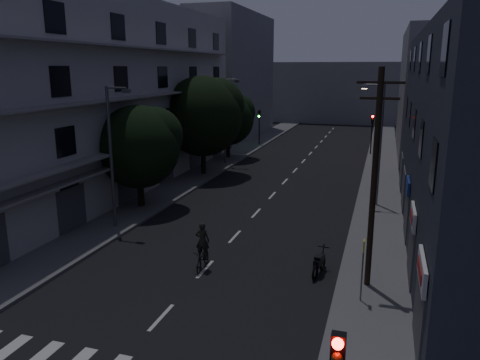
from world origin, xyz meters
The scene contains 21 objects.
ground centered at (0.00, 25.00, 0.00)m, with size 160.00×160.00×0.00m, color black.
sidewalk_left centered at (-7.50, 25.00, 0.07)m, with size 3.00×90.00×0.15m, color #565659.
sidewalk_right centered at (7.50, 25.00, 0.07)m, with size 3.00×90.00×0.15m, color #565659.
lane_markings centered at (0.00, 31.25, 0.01)m, with size 0.15×60.50×0.01m.
building_left centered at (-11.98, 18.00, 6.99)m, with size 7.00×36.00×14.00m.
building_right centered at (11.99, 14.00, 5.50)m, with size 6.19×28.00×11.00m.
building_far_left centered at (-12.00, 48.00, 8.00)m, with size 6.00×20.00×16.00m, color slate.
building_far_right centered at (12.00, 42.00, 6.50)m, with size 6.00×20.00×13.00m, color slate.
building_far_end centered at (0.00, 70.00, 5.00)m, with size 24.00×8.00×10.00m, color slate.
tree_near centered at (-7.58, 14.47, 4.32)m, with size 5.40×5.40×6.66m.
tree_mid centered at (-7.21, 24.84, 5.36)m, with size 6.77×6.77×8.34m.
tree_far centered at (-7.64, 32.72, 4.24)m, with size 5.28×5.28×6.53m.
traffic_signal_far_right centered at (6.27, 38.98, 3.10)m, with size 0.28×0.37×4.10m.
traffic_signal_far_left centered at (-6.71, 41.39, 3.10)m, with size 0.28×0.37×4.10m.
street_lamp_left_near centered at (-6.93, 10.27, 4.60)m, with size 1.51×0.25×8.00m.
street_lamp_right centered at (7.20, 19.31, 4.60)m, with size 1.51×0.25×8.00m.
street_lamp_left_far centered at (-6.85, 29.75, 4.60)m, with size 1.51×0.25×8.00m.
utility_pole centered at (7.25, 6.81, 4.87)m, with size 1.80×0.24×9.00m.
bus_stop_sign centered at (7.07, 5.27, 1.89)m, with size 0.06×0.35×2.52m.
motorcycle centered at (5.11, 7.55, 0.49)m, with size 0.58×1.94×1.25m.
cyclist centered at (-0.13, 6.57, 0.76)m, with size 0.78×1.83×2.26m.
Camera 1 is at (7.49, -12.23, 9.10)m, focal length 35.00 mm.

